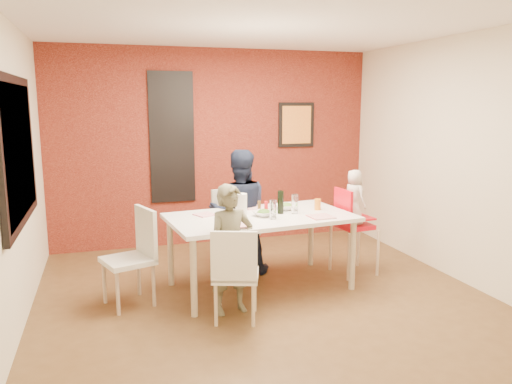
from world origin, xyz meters
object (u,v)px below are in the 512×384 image
object	(u,v)px
chair_near	(235,270)
high_chair	(351,223)
child_far	(239,212)
wine_bottle	(281,202)
chair_left	(136,251)
toddler	(354,197)
chair_far	(233,224)
paper_towel_roll	(241,207)
child_near	(231,249)
dining_table	(260,222)

from	to	relation	value
chair_near	high_chair	distance (m)	1.85
child_far	wine_bottle	distance (m)	0.65
chair_left	toddler	bearing A→B (deg)	75.02
chair_far	toddler	world-z (taller)	toddler
high_chair	paper_towel_roll	size ratio (longest dim) A/B	3.76
chair_far	child_near	xyz separation A→B (m)	(-0.35, -1.32, 0.09)
chair_left	paper_towel_roll	size ratio (longest dim) A/B	3.57
chair_far	child_near	world-z (taller)	child_near
child_near	paper_towel_roll	xyz separation A→B (m)	(0.21, 0.41, 0.31)
child_near	dining_table	bearing A→B (deg)	38.56
chair_near	toddler	world-z (taller)	toddler
chair_far	wine_bottle	distance (m)	0.93
chair_near	child_far	world-z (taller)	child_far
chair_near	child_near	size ratio (longest dim) A/B	0.71
wine_bottle	paper_towel_roll	world-z (taller)	paper_towel_roll
high_chair	wine_bottle	size ratio (longest dim) A/B	4.05
high_chair	child_far	distance (m)	1.30
chair_far	wine_bottle	world-z (taller)	wine_bottle
child_near	toddler	distance (m)	1.77
dining_table	toddler	size ratio (longest dim) A/B	3.21
child_near	toddler	xyz separation A→B (m)	(1.62, 0.65, 0.29)
chair_far	toddler	size ratio (longest dim) A/B	1.50
chair_near	child_far	distance (m)	1.39
dining_table	chair_left	xyz separation A→B (m)	(-1.30, -0.05, -0.19)
chair_far	high_chair	size ratio (longest dim) A/B	0.94
chair_far	toddler	xyz separation A→B (m)	(1.26, -0.67, 0.38)
chair_near	wine_bottle	world-z (taller)	wine_bottle
high_chair	wine_bottle	xyz separation A→B (m)	(-0.90, -0.10, 0.31)
chair_far	child_far	xyz separation A→B (m)	(0.02, -0.24, 0.20)
toddler	chair_near	bearing A→B (deg)	102.21
chair_near	paper_towel_roll	world-z (taller)	paper_towel_roll
dining_table	paper_towel_roll	bearing A→B (deg)	-152.79
child_far	paper_towel_roll	size ratio (longest dim) A/B	5.41
dining_table	chair_near	xyz separation A→B (m)	(-0.48, -0.77, -0.23)
dining_table	child_near	xyz separation A→B (m)	(-0.46, -0.53, -0.11)
chair_far	high_chair	distance (m)	1.41
dining_table	chair_far	distance (m)	0.82
dining_table	toddler	distance (m)	1.18
chair_near	child_near	xyz separation A→B (m)	(0.03, 0.23, 0.13)
child_near	wine_bottle	world-z (taller)	child_near
high_chair	child_near	bearing A→B (deg)	106.87
chair_left	child_near	world-z (taller)	child_near
dining_table	chair_far	xyz separation A→B (m)	(-0.10, 0.79, -0.20)
dining_table	chair_left	distance (m)	1.31
dining_table	chair_far	bearing A→B (deg)	97.49
chair_far	paper_towel_roll	distance (m)	1.01
dining_table	paper_towel_roll	size ratio (longest dim) A/B	7.52
chair_near	wine_bottle	bearing A→B (deg)	-113.08
toddler	paper_towel_roll	size ratio (longest dim) A/B	2.34
chair_left	child_far	distance (m)	1.36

